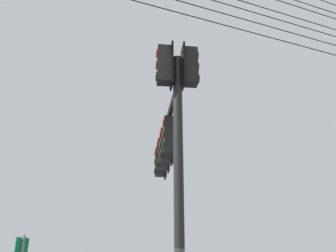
% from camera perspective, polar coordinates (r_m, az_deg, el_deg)
% --- Properties ---
extents(signal_mast_assembly, '(5.14, 1.05, 6.87)m').
position_cam_1_polar(signal_mast_assembly, '(8.58, 0.39, -2.77)').
color(signal_mast_assembly, black).
rests_on(signal_mast_assembly, ground).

